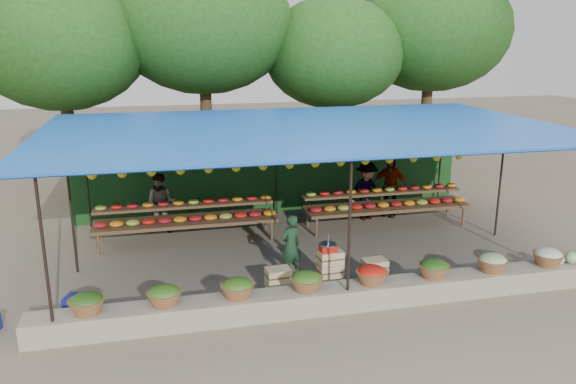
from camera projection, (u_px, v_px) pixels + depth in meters
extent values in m
plane|color=#6C5C4F|center=(304.00, 252.00, 12.55)|extent=(60.00, 60.00, 0.00)
cube|color=gray|center=(344.00, 297.00, 9.91)|extent=(10.60, 0.55, 0.40)
cylinder|color=black|center=(45.00, 261.00, 8.38)|extent=(0.05, 0.05, 2.80)
cylinder|color=black|center=(349.00, 236.00, 9.46)|extent=(0.05, 0.05, 2.80)
cylinder|color=black|center=(71.00, 206.00, 11.10)|extent=(0.05, 0.05, 2.80)
cylinder|color=black|center=(501.00, 179.00, 13.25)|extent=(0.05, 0.05, 2.80)
cylinder|color=black|center=(86.00, 173.00, 13.82)|extent=(0.05, 0.05, 2.80)
cylinder|color=black|center=(276.00, 164.00, 14.90)|extent=(0.05, 0.05, 2.80)
cylinder|color=black|center=(441.00, 155.00, 15.97)|extent=(0.05, 0.05, 2.80)
cube|color=blue|center=(305.00, 128.00, 11.81)|extent=(10.80, 6.60, 0.04)
cube|color=blue|center=(334.00, 154.00, 9.98)|extent=(10.80, 2.19, 0.26)
cube|color=blue|center=(284.00, 123.00, 13.73)|extent=(10.80, 2.19, 0.26)
cylinder|color=#97979C|center=(289.00, 151.00, 13.33)|extent=(9.60, 0.01, 0.01)
ellipsoid|color=yellow|center=(92.00, 173.00, 12.39)|extent=(0.23, 0.17, 0.30)
ellipsoid|color=yellow|center=(122.00, 171.00, 12.54)|extent=(0.23, 0.17, 0.30)
ellipsoid|color=yellow|center=(151.00, 170.00, 12.68)|extent=(0.23, 0.17, 0.30)
ellipsoid|color=yellow|center=(180.00, 168.00, 12.82)|extent=(0.23, 0.17, 0.30)
ellipsoid|color=yellow|center=(209.00, 167.00, 12.97)|extent=(0.23, 0.17, 0.30)
ellipsoid|color=yellow|center=(236.00, 166.00, 13.11)|extent=(0.23, 0.17, 0.30)
ellipsoid|color=yellow|center=(263.00, 164.00, 13.26)|extent=(0.23, 0.17, 0.30)
ellipsoid|color=yellow|center=(289.00, 163.00, 13.40)|extent=(0.23, 0.17, 0.30)
ellipsoid|color=yellow|center=(315.00, 162.00, 13.55)|extent=(0.23, 0.17, 0.30)
ellipsoid|color=yellow|center=(341.00, 160.00, 13.69)|extent=(0.23, 0.17, 0.30)
ellipsoid|color=yellow|center=(365.00, 159.00, 13.83)|extent=(0.23, 0.17, 0.30)
ellipsoid|color=yellow|center=(390.00, 158.00, 13.98)|extent=(0.23, 0.17, 0.30)
ellipsoid|color=yellow|center=(413.00, 157.00, 14.12)|extent=(0.23, 0.17, 0.30)
ellipsoid|color=yellow|center=(437.00, 155.00, 14.27)|extent=(0.23, 0.17, 0.30)
ellipsoid|color=yellow|center=(459.00, 154.00, 14.41)|extent=(0.23, 0.17, 0.30)
ellipsoid|color=#295316|center=(86.00, 300.00, 8.84)|extent=(0.52, 0.52, 0.23)
ellipsoid|color=#38641A|center=(164.00, 293.00, 9.11)|extent=(0.52, 0.52, 0.23)
ellipsoid|color=#38641A|center=(237.00, 285.00, 9.38)|extent=(0.52, 0.52, 0.23)
ellipsoid|color=#38641A|center=(306.00, 279.00, 9.65)|extent=(0.52, 0.52, 0.23)
ellipsoid|color=red|center=(372.00, 272.00, 9.92)|extent=(0.52, 0.52, 0.23)
ellipsoid|color=#295316|center=(434.00, 266.00, 10.18)|extent=(0.52, 0.52, 0.23)
ellipsoid|color=#8EBA74|center=(493.00, 260.00, 10.45)|extent=(0.52, 0.52, 0.23)
ellipsoid|color=beige|center=(548.00, 255.00, 10.72)|extent=(0.52, 0.52, 0.23)
cube|color=#19461D|center=(274.00, 167.00, 15.17)|extent=(10.60, 0.06, 2.50)
cylinder|color=#362113|center=(69.00, 133.00, 16.23)|extent=(0.36, 0.36, 3.97)
ellipsoid|color=#17370F|center=(60.00, 44.00, 15.58)|extent=(4.77, 4.77, 3.69)
cylinder|color=#362113|center=(206.00, 118.00, 17.44)|extent=(0.36, 0.36, 4.48)
ellipsoid|color=#17370F|center=(203.00, 24.00, 16.70)|extent=(5.39, 5.39, 4.17)
cylinder|color=#362113|center=(332.00, 127.00, 18.15)|extent=(0.36, 0.36, 3.71)
ellipsoid|color=#17370F|center=(333.00, 53.00, 17.54)|extent=(4.47, 4.47, 3.45)
cylinder|color=#362113|center=(426.00, 112.00, 19.23)|extent=(0.36, 0.36, 4.35)
ellipsoid|color=#17370F|center=(431.00, 30.00, 18.51)|extent=(5.24, 5.24, 4.05)
cube|color=#4A361D|center=(186.00, 221.00, 13.07)|extent=(4.20, 0.95, 0.08)
cube|color=#4A361D|center=(185.00, 206.00, 13.28)|extent=(4.20, 0.35, 0.06)
cylinder|color=#4A361D|center=(98.00, 244.00, 12.33)|extent=(0.06, 0.06, 0.50)
cylinder|color=#4A361D|center=(272.00, 230.00, 13.20)|extent=(0.06, 0.06, 0.50)
cylinder|color=#4A361D|center=(101.00, 232.00, 13.08)|extent=(0.06, 0.06, 0.50)
cylinder|color=#4A361D|center=(265.00, 220.00, 13.95)|extent=(0.06, 0.06, 0.50)
ellipsoid|color=maroon|center=(100.00, 225.00, 12.48)|extent=(0.31, 0.26, 0.13)
ellipsoid|color=#86A733|center=(101.00, 208.00, 12.83)|extent=(0.26, 0.22, 0.12)
ellipsoid|color=orange|center=(117.00, 224.00, 12.56)|extent=(0.31, 0.26, 0.13)
ellipsoid|color=red|center=(117.00, 207.00, 12.91)|extent=(0.26, 0.22, 0.12)
ellipsoid|color=#86A733|center=(133.00, 223.00, 12.64)|extent=(0.31, 0.26, 0.13)
ellipsoid|color=maroon|center=(132.00, 206.00, 12.99)|extent=(0.26, 0.22, 0.12)
ellipsoid|color=red|center=(149.00, 222.00, 12.72)|extent=(0.31, 0.26, 0.13)
ellipsoid|color=orange|center=(148.00, 205.00, 13.07)|extent=(0.26, 0.22, 0.12)
ellipsoid|color=maroon|center=(164.00, 220.00, 12.79)|extent=(0.31, 0.26, 0.13)
ellipsoid|color=maroon|center=(163.00, 204.00, 13.15)|extent=(0.26, 0.22, 0.12)
ellipsoid|color=orange|center=(180.00, 219.00, 12.87)|extent=(0.31, 0.26, 0.13)
ellipsoid|color=orange|center=(178.00, 203.00, 13.22)|extent=(0.26, 0.22, 0.12)
ellipsoid|color=maroon|center=(195.00, 218.00, 12.95)|extent=(0.31, 0.26, 0.13)
ellipsoid|color=#86A733|center=(193.00, 202.00, 13.30)|extent=(0.26, 0.22, 0.12)
ellipsoid|color=orange|center=(210.00, 217.00, 13.03)|extent=(0.31, 0.26, 0.13)
ellipsoid|color=red|center=(208.00, 201.00, 13.38)|extent=(0.26, 0.22, 0.12)
ellipsoid|color=#86A733|center=(226.00, 216.00, 13.11)|extent=(0.31, 0.26, 0.13)
ellipsoid|color=maroon|center=(223.00, 200.00, 13.46)|extent=(0.26, 0.22, 0.12)
ellipsoid|color=red|center=(240.00, 215.00, 13.19)|extent=(0.31, 0.26, 0.13)
ellipsoid|color=orange|center=(237.00, 199.00, 13.54)|extent=(0.26, 0.22, 0.12)
ellipsoid|color=maroon|center=(255.00, 214.00, 13.27)|extent=(0.31, 0.26, 0.13)
ellipsoid|color=maroon|center=(252.00, 198.00, 13.62)|extent=(0.26, 0.22, 0.12)
ellipsoid|color=orange|center=(269.00, 213.00, 13.34)|extent=(0.31, 0.26, 0.13)
ellipsoid|color=orange|center=(266.00, 197.00, 13.69)|extent=(0.26, 0.22, 0.12)
cube|color=#4A361D|center=(386.00, 207.00, 14.19)|extent=(4.20, 0.95, 0.08)
cube|color=#4A361D|center=(382.00, 193.00, 14.40)|extent=(4.20, 0.35, 0.06)
cylinder|color=#4A361D|center=(317.00, 227.00, 13.45)|extent=(0.06, 0.06, 0.50)
cylinder|color=#4A361D|center=(463.00, 215.00, 14.32)|extent=(0.06, 0.06, 0.50)
cylinder|color=#4A361D|center=(308.00, 217.00, 14.20)|extent=(0.06, 0.06, 0.50)
cylinder|color=#4A361D|center=(448.00, 207.00, 15.07)|extent=(0.06, 0.06, 0.50)
ellipsoid|color=maroon|center=(316.00, 210.00, 13.60)|extent=(0.31, 0.26, 0.13)
ellipsoid|color=#86A733|center=(311.00, 194.00, 13.95)|extent=(0.26, 0.22, 0.12)
ellipsoid|color=orange|center=(330.00, 209.00, 13.68)|extent=(0.31, 0.26, 0.13)
ellipsoid|color=red|center=(324.00, 193.00, 14.03)|extent=(0.26, 0.22, 0.12)
ellipsoid|color=#86A733|center=(343.00, 208.00, 13.76)|extent=(0.31, 0.26, 0.13)
ellipsoid|color=maroon|center=(338.00, 192.00, 14.11)|extent=(0.26, 0.22, 0.12)
ellipsoid|color=red|center=(357.00, 207.00, 13.84)|extent=(0.31, 0.26, 0.13)
ellipsoid|color=orange|center=(351.00, 192.00, 14.19)|extent=(0.26, 0.22, 0.12)
ellipsoid|color=maroon|center=(370.00, 206.00, 13.92)|extent=(0.31, 0.26, 0.13)
ellipsoid|color=maroon|center=(364.00, 191.00, 14.27)|extent=(0.26, 0.22, 0.12)
ellipsoid|color=orange|center=(383.00, 205.00, 13.99)|extent=(0.31, 0.26, 0.13)
ellipsoid|color=orange|center=(377.00, 190.00, 14.34)|extent=(0.26, 0.22, 0.12)
ellipsoid|color=maroon|center=(396.00, 204.00, 14.07)|extent=(0.31, 0.26, 0.13)
ellipsoid|color=#86A733|center=(390.00, 189.00, 14.42)|extent=(0.26, 0.22, 0.12)
ellipsoid|color=orange|center=(409.00, 203.00, 14.15)|extent=(0.31, 0.26, 0.13)
ellipsoid|color=red|center=(402.00, 188.00, 14.50)|extent=(0.26, 0.22, 0.12)
ellipsoid|color=#86A733|center=(422.00, 202.00, 14.23)|extent=(0.31, 0.26, 0.13)
ellipsoid|color=maroon|center=(415.00, 187.00, 14.58)|extent=(0.26, 0.22, 0.12)
ellipsoid|color=red|center=(434.00, 201.00, 14.31)|extent=(0.31, 0.26, 0.13)
ellipsoid|color=orange|center=(427.00, 187.00, 14.66)|extent=(0.26, 0.22, 0.12)
ellipsoid|color=maroon|center=(447.00, 200.00, 14.39)|extent=(0.31, 0.26, 0.13)
ellipsoid|color=maroon|center=(439.00, 186.00, 14.74)|extent=(0.26, 0.22, 0.12)
ellipsoid|color=orange|center=(459.00, 200.00, 14.46)|extent=(0.31, 0.26, 0.13)
ellipsoid|color=orange|center=(451.00, 185.00, 14.82)|extent=(0.26, 0.22, 0.12)
cube|color=tan|center=(278.00, 288.00, 10.44)|extent=(0.47, 0.37, 0.25)
cube|color=tan|center=(278.00, 275.00, 10.37)|extent=(0.47, 0.37, 0.25)
cube|color=tan|center=(330.00, 283.00, 10.67)|extent=(0.47, 0.37, 0.25)
cube|color=tan|center=(330.00, 270.00, 10.60)|extent=(0.47, 0.37, 0.25)
cube|color=tan|center=(330.00, 257.00, 10.53)|extent=(0.47, 0.37, 0.25)
cube|color=tan|center=(374.00, 278.00, 10.87)|extent=(0.47, 0.37, 0.25)
cube|color=tan|center=(375.00, 266.00, 10.80)|extent=(0.47, 0.37, 0.25)
cube|color=red|center=(328.00, 248.00, 10.47)|extent=(0.30, 0.26, 0.12)
cylinder|color=#97979C|center=(328.00, 244.00, 10.45)|extent=(0.32, 0.32, 0.03)
cylinder|color=#97979C|center=(328.00, 240.00, 10.43)|extent=(0.03, 0.03, 0.22)
imported|color=#183620|center=(291.00, 246.00, 11.09)|extent=(0.55, 0.46, 1.29)
imported|color=slate|center=(161.00, 204.00, 13.58)|extent=(0.84, 0.72, 1.49)
imported|color=slate|center=(367.00, 191.00, 14.64)|extent=(1.10, 0.79, 1.54)
imported|color=slate|center=(390.00, 186.00, 14.90)|extent=(1.00, 0.91, 1.64)
cube|color=navy|center=(80.00, 304.00, 9.76)|extent=(0.58, 0.49, 0.29)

